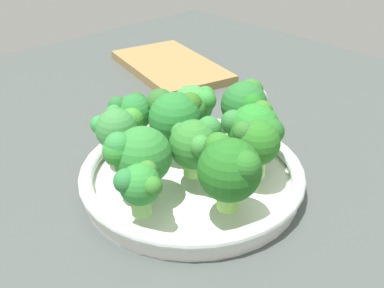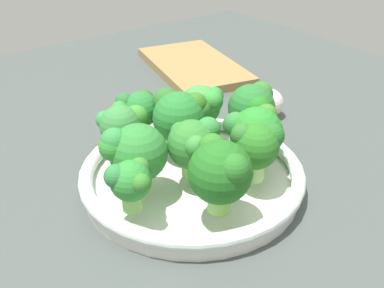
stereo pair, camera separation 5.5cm
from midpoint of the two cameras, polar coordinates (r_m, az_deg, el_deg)
name	(u,v)px [view 1 (the left image)]	position (r cm, az deg, el deg)	size (l,w,h in cm)	color
ground_plane	(179,206)	(57.68, -4.44, -7.73)	(130.00, 130.00, 2.50)	#474E4C
bowl	(192,176)	(57.91, -2.75, -3.99)	(27.74, 27.74, 3.19)	white
broccoli_floret_0	(138,156)	(51.40, -9.72, -1.50)	(6.61, 7.37, 7.48)	#92C364
broccoli_floret_1	(246,104)	(62.20, 4.09, 4.83)	(6.87, 7.30, 7.46)	#9CC86A
broccoli_floret_2	(176,115)	(58.92, -4.73, 3.44)	(7.78, 7.42, 7.64)	#7DB353
broccoli_floret_3	(118,129)	(58.55, -11.82, 1.79)	(5.75, 6.23, 6.36)	#9AC767
broccoli_floret_4	(194,106)	(62.88, -2.28, 4.64)	(6.51, 6.74, 6.60)	#76B84F
broccoli_floret_5	(231,168)	(47.55, 1.49, -3.12)	(7.78, 6.72, 8.10)	#8CCA56
broccoli_floret_6	(253,129)	(56.89, 4.71, 1.79)	(6.81, 6.88, 7.14)	#9FC863
broccoli_floret_7	(195,143)	(53.29, -2.60, -0.02)	(6.48, 6.38, 7.00)	#92D361
broccoli_floret_8	(257,142)	(53.42, 5.11, 0.22)	(5.46, 6.10, 6.99)	#9FD174
broccoli_floret_9	(140,185)	(47.90, -9.76, -5.05)	(5.01, 5.20, 5.80)	#7DBB5D
broccoli_floret_10	(132,111)	(61.10, -9.93, 3.91)	(4.99, 5.22, 6.70)	#91C566
cutting_board	(171,66)	(94.54, -4.33, 9.43)	(25.52, 15.09, 1.60)	olive
garlic_bulb	(253,100)	(76.18, 5.45, 5.38)	(4.71, 4.71, 4.71)	white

